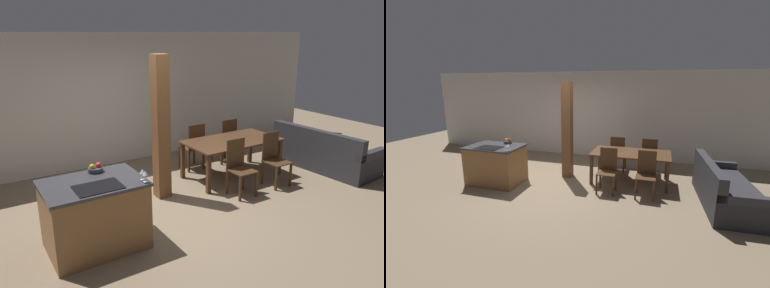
% 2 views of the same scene
% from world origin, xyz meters
% --- Properties ---
extents(ground_plane, '(16.00, 16.00, 0.00)m').
position_xyz_m(ground_plane, '(0.00, 0.00, 0.00)').
color(ground_plane, '#847056').
extents(wall_back, '(11.20, 0.08, 2.70)m').
position_xyz_m(wall_back, '(0.00, 2.62, 1.35)').
color(wall_back, silver).
rests_on(wall_back, ground_plane).
extents(kitchen_island, '(1.24, 0.90, 0.92)m').
position_xyz_m(kitchen_island, '(-1.26, -0.39, 0.46)').
color(kitchen_island, olive).
rests_on(kitchen_island, ground_plane).
extents(fruit_bowl, '(0.20, 0.20, 0.11)m').
position_xyz_m(fruit_bowl, '(-1.10, -0.07, 0.96)').
color(fruit_bowl, '#383D47').
rests_on(fruit_bowl, kitchen_island).
extents(wine_glass_near, '(0.07, 0.07, 0.14)m').
position_xyz_m(wine_glass_near, '(-0.71, -0.77, 1.03)').
color(wine_glass_near, silver).
rests_on(wine_glass_near, kitchen_island).
extents(wine_glass_middle, '(0.07, 0.07, 0.14)m').
position_xyz_m(wine_glass_middle, '(-0.71, -0.69, 1.03)').
color(wine_glass_middle, silver).
rests_on(wine_glass_middle, kitchen_island).
extents(dining_table, '(1.82, 0.99, 0.73)m').
position_xyz_m(dining_table, '(1.78, 0.62, 0.64)').
color(dining_table, '#51331E').
rests_on(dining_table, ground_plane).
extents(dining_chair_near_left, '(0.40, 0.40, 0.96)m').
position_xyz_m(dining_chair_near_left, '(1.37, -0.10, 0.50)').
color(dining_chair_near_left, '#472D19').
rests_on(dining_chair_near_left, ground_plane).
extents(dining_chair_near_right, '(0.40, 0.40, 0.96)m').
position_xyz_m(dining_chair_near_right, '(2.19, -0.10, 0.50)').
color(dining_chair_near_right, '#472D19').
rests_on(dining_chair_near_right, ground_plane).
extents(dining_chair_far_left, '(0.40, 0.40, 0.96)m').
position_xyz_m(dining_chair_far_left, '(1.37, 1.34, 0.50)').
color(dining_chair_far_left, '#472D19').
rests_on(dining_chair_far_left, ground_plane).
extents(dining_chair_far_right, '(0.40, 0.40, 0.96)m').
position_xyz_m(dining_chair_far_right, '(2.19, 1.34, 0.50)').
color(dining_chair_far_right, '#472D19').
rests_on(dining_chair_far_right, ground_plane).
extents(couch, '(0.99, 2.12, 0.86)m').
position_xyz_m(couch, '(3.67, -0.03, 0.29)').
color(couch, '#2D2D33').
rests_on(couch, ground_plane).
extents(timber_post, '(0.23, 0.23, 2.38)m').
position_xyz_m(timber_post, '(0.21, 0.54, 1.19)').
color(timber_post, brown).
rests_on(timber_post, ground_plane).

